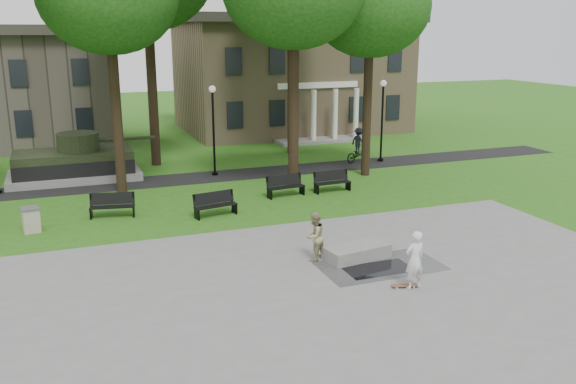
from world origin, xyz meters
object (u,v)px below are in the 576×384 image
object	(u,v)px
friend_watching	(314,236)
park_bench_0	(112,205)
trash_bin	(31,220)
concrete_block	(357,252)
cyclist	(358,148)
skateboarder	(415,260)

from	to	relation	value
friend_watching	park_bench_0	size ratio (longest dim) A/B	0.89
friend_watching	trash_bin	distance (m)	11.10
concrete_block	cyclist	distance (m)	15.76
concrete_block	friend_watching	distance (m)	1.57
trash_bin	friend_watching	bearing A→B (deg)	-36.50
concrete_block	cyclist	bearing A→B (deg)	62.65
trash_bin	skateboarder	bearing A→B (deg)	-42.33
skateboarder	cyclist	size ratio (longest dim) A/B	0.89
concrete_block	skateboarder	size ratio (longest dim) A/B	1.23
friend_watching	trash_bin	world-z (taller)	friend_watching
park_bench_0	trash_bin	xyz separation A→B (m)	(-3.07, -0.90, -0.04)
concrete_block	skateboarder	bearing A→B (deg)	-80.85
skateboarder	cyclist	distance (m)	18.11
cyclist	park_bench_0	xyz separation A→B (m)	(-14.48, -6.09, -0.30)
cyclist	park_bench_0	size ratio (longest dim) A/B	1.09
park_bench_0	friend_watching	bearing A→B (deg)	-41.23
skateboarder	park_bench_0	world-z (taller)	skateboarder
park_bench_0	cyclist	bearing A→B (deg)	33.62
friend_watching	cyclist	bearing A→B (deg)	-154.73
skateboarder	cyclist	xyz separation A→B (m)	(6.78, 16.79, -0.09)
friend_watching	cyclist	size ratio (longest dim) A/B	0.82
friend_watching	park_bench_0	bearing A→B (deg)	-84.36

